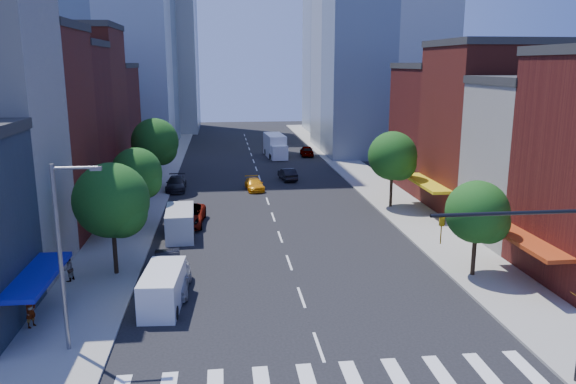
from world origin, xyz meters
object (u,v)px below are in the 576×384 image
parked_car_second (168,264)px  parked_car_rear (176,184)px  taxi (254,184)px  box_truck (275,146)px  parked_car_third (188,215)px  cargo_van_far (180,223)px  parked_car_front (173,278)px  cargo_van_near (163,289)px  traffic_car_oncoming (288,174)px  pedestrian_far (68,269)px  pedestrian_near (30,311)px  traffic_car_far (307,151)px

parked_car_second → parked_car_rear: bearing=86.7°
taxi → box_truck: bearing=73.6°
parked_car_third → box_truck: size_ratio=0.72×
parked_car_rear → cargo_van_far: 17.27m
parked_car_front → taxi: parked_car_front is taller
parked_car_third → cargo_van_near: (-0.48, -16.80, 0.24)m
parked_car_rear → traffic_car_oncoming: bearing=17.2°
cargo_van_far → parked_car_second: bearing=-93.9°
parked_car_second → pedestrian_far: size_ratio=2.93×
taxi → pedestrian_far: 28.66m
parked_car_front → traffic_car_oncoming: 34.21m
parked_car_second → pedestrian_near: (-6.36, -6.93, 0.28)m
parked_car_front → parked_car_third: parked_car_third is taller
traffic_car_oncoming → parked_car_rear: bearing=10.6°
parked_car_second → taxi: size_ratio=1.05×
cargo_van_near → taxi: cargo_van_near is taller
parked_car_second → pedestrian_near: size_ratio=2.60×
parked_car_front → parked_car_second: parked_car_front is taller
parked_car_third → cargo_van_far: cargo_van_far is taller
parked_car_front → box_truck: box_truck is taller
parked_car_front → pedestrian_near: bearing=-147.3°
taxi → parked_car_third: bearing=-121.6°
traffic_car_far → box_truck: size_ratio=0.55×
parked_car_third → traffic_car_oncoming: size_ratio=1.38×
parked_car_rear → traffic_car_oncoming: 13.40m
traffic_car_oncoming → traffic_car_far: (4.97, 17.40, 0.07)m
cargo_van_far → pedestrian_far: cargo_van_far is taller
parked_car_third → box_truck: bearing=76.1°
parked_car_second → traffic_car_far: bearing=64.6°
box_truck → pedestrian_near: (-17.95, -53.79, -0.52)m
cargo_van_near → cargo_van_far: cargo_van_far is taller
parked_car_third → pedestrian_far: (-6.71, -12.47, 0.11)m
traffic_car_oncoming → pedestrian_near: size_ratio=2.43×
taxi → box_truck: box_truck is taller
parked_car_third → cargo_van_near: size_ratio=1.15×
cargo_van_far → box_truck: (11.35, 38.42, 0.43)m
parked_car_rear → pedestrian_near: size_ratio=2.90×
parked_car_second → parked_car_rear: size_ratio=0.90×
parked_car_third → cargo_van_far: size_ratio=1.10×
parked_car_rear → pedestrian_near: pedestrian_near is taller
cargo_van_near → traffic_car_far: 54.57m
cargo_van_near → traffic_car_far: cargo_van_near is taller
parked_car_second → parked_car_rear: (-1.36, 25.64, -0.01)m
taxi → box_truck: size_ratio=0.53×
taxi → pedestrian_near: 34.50m
pedestrian_near → box_truck: bearing=7.1°
pedestrian_near → parked_car_second: bearing=-17.0°
traffic_car_oncoming → box_truck: box_truck is taller
taxi → pedestrian_near: size_ratio=2.48×
parked_car_second → traffic_car_far: 49.93m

